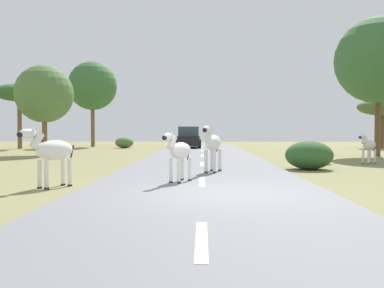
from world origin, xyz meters
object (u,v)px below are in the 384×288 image
at_px(zebra_3, 212,143).
at_px(zebra_0, 179,151).
at_px(tree_1, 44,94).
at_px(car_0, 189,138).
at_px(zebra_1, 52,151).
at_px(tree_3, 19,93).
at_px(bush_0, 124,143).
at_px(tree_2, 379,60).
at_px(tree_4, 92,86).
at_px(zebra_2, 368,145).
at_px(bush_2, 309,155).
at_px(tree_0, 383,107).
at_px(rock_1, 325,158).

bearing_deg(zebra_3, zebra_0, 86.74).
bearing_deg(zebra_3, tree_1, -30.06).
xyz_separation_m(zebra_0, zebra_3, (0.98, 2.70, 0.14)).
bearing_deg(car_0, zebra_1, -96.55).
bearing_deg(tree_3, bush_0, 12.09).
xyz_separation_m(tree_2, tree_4, (-20.01, 13.15, 0.01)).
relative_size(tree_2, tree_4, 1.03).
xyz_separation_m(zebra_0, zebra_2, (8.00, 7.09, -0.09)).
bearing_deg(car_0, zebra_2, -61.58).
xyz_separation_m(car_0, tree_2, (11.20, -10.22, 4.63)).
distance_m(zebra_3, bush_2, 4.08).
distance_m(zebra_1, bush_0, 24.18).
bearing_deg(car_0, zebra_3, -85.77).
relative_size(zebra_3, bush_0, 1.11).
height_order(tree_0, tree_4, tree_4).
xyz_separation_m(zebra_3, tree_2, (9.72, 9.88, 4.44)).
bearing_deg(tree_4, zebra_0, -70.12).
relative_size(tree_2, bush_0, 5.18).
relative_size(zebra_0, tree_2, 0.18).
bearing_deg(zebra_3, rock_1, -124.68).
distance_m(zebra_3, tree_0, 25.78).
distance_m(zebra_2, tree_0, 18.51).
bearing_deg(bush_2, zebra_0, -137.19).
xyz_separation_m(tree_4, bush_0, (3.36, -2.59, -5.03)).
height_order(tree_2, tree_3, tree_2).
relative_size(tree_3, bush_0, 3.39).
height_order(tree_1, bush_2, tree_1).
distance_m(zebra_0, bush_2, 6.39).
bearing_deg(bush_0, car_0, -3.64).
xyz_separation_m(tree_0, tree_3, (-29.84, -2.27, 1.02)).
xyz_separation_m(tree_3, bush_0, (8.12, 1.74, -3.99)).
bearing_deg(zebra_2, rock_1, 59.29).
height_order(tree_1, bush_0, tree_1).
distance_m(tree_1, bush_0, 10.90).
distance_m(zebra_0, zebra_1, 3.34).
xyz_separation_m(zebra_3, tree_0, (14.79, 20.98, 2.40)).
xyz_separation_m(tree_1, tree_4, (-0.47, 12.60, 1.84)).
height_order(tree_0, tree_3, tree_3).
bearing_deg(tree_4, tree_0, -4.68).
height_order(tree_3, bush_2, tree_3).
height_order(zebra_3, car_0, car_0).
bearing_deg(car_0, bush_2, -74.30).
bearing_deg(rock_1, zebra_3, -141.38).
height_order(zebra_1, tree_3, tree_3).
xyz_separation_m(tree_0, bush_2, (-11.09, -19.34, -2.90)).
height_order(tree_3, rock_1, tree_3).
bearing_deg(bush_0, rock_1, -54.14).
xyz_separation_m(zebra_0, car_0, (-0.49, 22.80, -0.05)).
xyz_separation_m(car_0, tree_4, (-8.82, 2.93, 4.64)).
relative_size(zebra_0, tree_0, 0.34).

